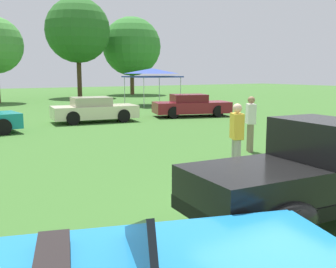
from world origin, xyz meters
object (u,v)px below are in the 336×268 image
Objects in this scene: spectator_by_row at (251,122)px; canopy_tent_center_field at (152,72)px; show_car_cream at (94,110)px; show_car_burgundy at (191,106)px; spectator_near_truck at (237,137)px; feature_pickup_truck at (317,174)px.

canopy_tent_center_field is at bearing 70.04° from spectator_by_row.
show_car_cream is 2.51× the size of spectator_by_row.
show_car_burgundy is 9.90m from spectator_by_row.
canopy_tent_center_field is at bearing 65.92° from spectator_near_truck.
show_car_cream and show_car_burgundy have the same top height.
show_car_burgundy is at bearing 61.64° from feature_pickup_truck.
show_car_burgundy is at bearing 59.56° from spectator_near_truck.
show_car_cream is 1.26× the size of canopy_tent_center_field.
feature_pickup_truck is 3.34m from spectator_near_truck.
spectator_near_truck is (1.17, 3.13, 0.05)m from feature_pickup_truck.
spectator_by_row is (2.23, 1.87, 0.00)m from spectator_near_truck.
show_car_burgundy is 2.65× the size of spectator_by_row.
feature_pickup_truck is at bearing -124.22° from spectator_by_row.
canopy_tent_center_field reaches higher than show_car_burgundy.
spectator_by_row is (1.33, -9.44, 0.31)m from show_car_cream.
feature_pickup_truck is 14.58m from show_car_cream.
feature_pickup_truck is 1.29× the size of canopy_tent_center_field.
feature_pickup_truck reaches higher than spectator_by_row.
show_car_cream is 0.95× the size of show_car_burgundy.
show_car_burgundy is 12.59m from spectator_near_truck.
feature_pickup_truck reaches higher than show_car_cream.
canopy_tent_center_field is (7.39, 7.24, 1.83)m from show_car_cream.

